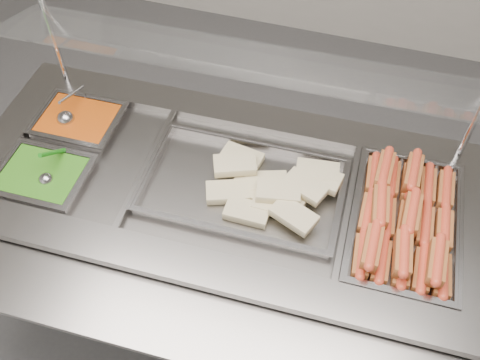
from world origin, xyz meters
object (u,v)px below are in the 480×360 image
(steam_counter, at_px, (228,248))
(serving_spoon, at_px, (48,175))
(pan_wraps, at_px, (243,189))
(sneeze_guard, at_px, (243,60))
(pan_hotdogs, at_px, (403,227))
(ladle, at_px, (66,118))

(steam_counter, relative_size, serving_spoon, 10.93)
(steam_counter, relative_size, pan_wraps, 2.75)
(sneeze_guard, distance_m, pan_hotdogs, 0.75)
(sneeze_guard, height_order, serving_spoon, sneeze_guard)
(steam_counter, xyz_separation_m, pan_wraps, (0.06, 0.00, 0.41))
(sneeze_guard, distance_m, serving_spoon, 0.78)
(pan_hotdogs, xyz_separation_m, pan_wraps, (-0.55, -0.02, 0.01))
(pan_hotdogs, xyz_separation_m, ladle, (-1.27, 0.09, 0.05))
(pan_wraps, xyz_separation_m, serving_spoon, (-0.65, -0.17, 0.04))
(steam_counter, xyz_separation_m, pan_hotdogs, (0.61, 0.02, 0.40))
(steam_counter, bearing_deg, pan_wraps, 1.87)
(pan_hotdogs, xyz_separation_m, serving_spoon, (-1.20, -0.18, 0.05))
(pan_hotdogs, bearing_deg, ladle, 176.17)
(pan_wraps, bearing_deg, ladle, 171.92)
(steam_counter, height_order, pan_wraps, pan_wraps)
(steam_counter, height_order, sneeze_guard, sneeze_guard)
(sneeze_guard, relative_size, pan_hotdogs, 2.96)
(steam_counter, bearing_deg, pan_hotdogs, 1.87)
(steam_counter, distance_m, pan_wraps, 0.42)
(steam_counter, relative_size, pan_hotdogs, 3.40)
(ladle, relative_size, serving_spoon, 1.16)
(serving_spoon, bearing_deg, pan_hotdogs, 8.76)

